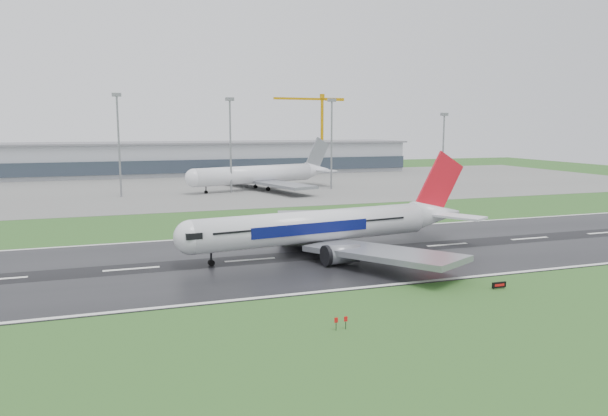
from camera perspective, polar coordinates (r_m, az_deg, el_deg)
name	(u,v)px	position (r m, az deg, el deg)	size (l,w,h in m)	color
ground	(250,260)	(98.63, -5.56, -5.37)	(520.00, 520.00, 0.00)	#27531E
runway	(250,260)	(98.62, -5.56, -5.34)	(400.00, 45.00, 0.10)	black
apron	(178,187)	(220.73, -12.81, 2.11)	(400.00, 130.00, 0.08)	slate
terminal	(165,159)	(279.73, -14.08, 4.88)	(240.00, 36.00, 15.00)	#90949B
main_airliner	(334,206)	(102.64, 3.09, 0.24)	(59.41, 56.58, 17.54)	silver
parked_airliner	(260,165)	(206.57, -4.52, 4.44)	(62.54, 58.23, 18.33)	silver
tower_crane	(322,131)	(312.76, 1.86, 7.88)	(41.57, 2.27, 41.29)	#BD8204
runway_sign	(499,285)	(86.10, 19.39, -7.50)	(2.30, 0.26, 1.04)	black
floodmast_2	(119,147)	(193.61, -18.46, 5.91)	(0.64, 0.64, 32.95)	gray
floodmast_3	(231,147)	(197.15, -7.55, 6.18)	(0.64, 0.64, 32.10)	gray
floodmast_4	(332,146)	(207.65, 2.84, 6.38)	(0.64, 0.64, 32.33)	gray
floodmast_5	(443,151)	(229.35, 14.09, 5.73)	(0.64, 0.64, 27.47)	gray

